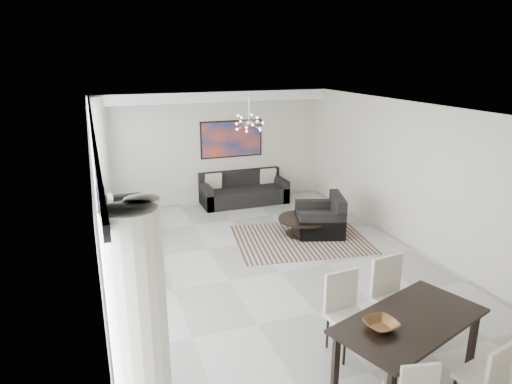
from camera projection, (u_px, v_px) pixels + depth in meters
name	position (u px, v px, depth m)	size (l,w,h in m)	color
room_shell	(305.00, 193.00, 7.98)	(6.00, 9.00, 2.90)	#A8A39B
window_wall	(107.00, 214.00, 6.88)	(0.37, 8.95, 2.90)	white
soffit	(214.00, 97.00, 11.31)	(5.98, 0.40, 0.26)	white
painting	(232.00, 139.00, 11.95)	(1.68, 0.04, 0.98)	#CC431C
chandelier	(249.00, 123.00, 9.92)	(0.66, 0.66, 0.71)	silver
rug	(300.00, 239.00, 9.70)	(2.73, 2.10, 0.01)	black
coffee_table	(303.00, 225.00, 9.91)	(1.09, 1.09, 0.38)	black
bowl_coffee	(304.00, 218.00, 9.79)	(0.22, 0.22, 0.07)	brown
sofa_main	(243.00, 193.00, 12.05)	(2.24, 0.91, 0.81)	black
loveseat	(120.00, 221.00, 9.95)	(0.99, 1.77, 0.88)	black
armchair	(321.00, 220.00, 9.97)	(1.25, 1.28, 0.86)	black
side_table	(114.00, 214.00, 10.04)	(0.44, 0.44, 0.61)	black
tv_console	(118.00, 273.00, 7.70)	(0.42, 1.50, 0.47)	black
television	(126.00, 244.00, 7.58)	(0.96, 0.13, 0.55)	gray
dining_table	(410.00, 325.00, 5.37)	(2.12, 1.51, 0.80)	black
dining_chair_se	(488.00, 375.00, 4.83)	(0.50, 0.50, 0.91)	beige
dining_chair_nw	(345.00, 306.00, 5.95)	(0.53, 0.53, 1.08)	beige
dining_chair_ne	(391.00, 290.00, 6.30)	(0.57, 0.57, 1.12)	beige
bowl_dining	(381.00, 325.00, 5.15)	(0.37, 0.37, 0.09)	brown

